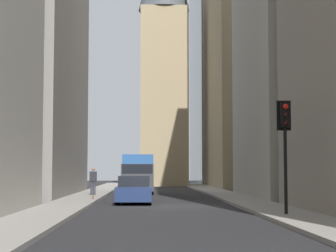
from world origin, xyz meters
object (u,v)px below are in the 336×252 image
delivery_truck (138,173)px  pedestrian (93,180)px  discarded_bottle (93,197)px  traffic_light_foreground (285,130)px  sedan_navy (134,191)px

delivery_truck → pedestrian: size_ratio=3.69×
pedestrian → discarded_bottle: (-5.43, -0.49, -0.85)m
pedestrian → delivery_truck: bearing=-24.4°
traffic_light_foreground → pedestrian: (16.54, 8.41, -2.07)m
delivery_truck → pedestrian: delivery_truck is taller
sedan_navy → pedestrian: size_ratio=2.46×
delivery_truck → sedan_navy: delivery_truck is taller
traffic_light_foreground → pedestrian: size_ratio=2.35×
sedan_navy → discarded_bottle: 2.89m
delivery_truck → pedestrian: bearing=155.6°
traffic_light_foreground → discarded_bottle: 13.95m
traffic_light_foreground → delivery_truck: bearing=14.0°
delivery_truck → discarded_bottle: size_ratio=23.93×
sedan_navy → pedestrian: bearing=21.0°
delivery_truck → pedestrian: 6.68m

